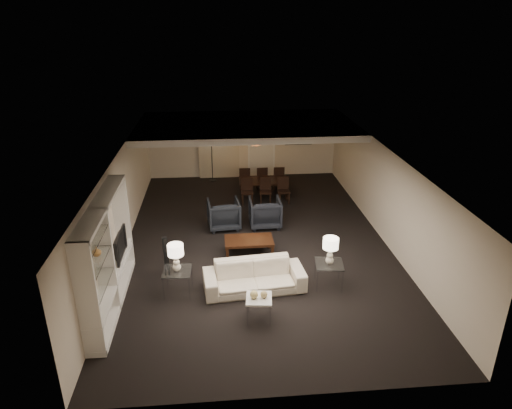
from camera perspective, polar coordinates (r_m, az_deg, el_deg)
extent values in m
plane|color=black|center=(12.54, 0.00, -4.63)|extent=(11.00, 11.00, 0.00)
cube|color=silver|center=(11.60, 0.00, 6.38)|extent=(7.00, 11.00, 0.02)
cube|color=beige|center=(17.22, -1.66, 7.57)|extent=(7.00, 0.02, 2.50)
cube|color=beige|center=(7.27, 4.06, -15.90)|extent=(7.00, 0.02, 2.50)
cube|color=beige|center=(12.23, -16.55, 0.07)|extent=(0.02, 11.00, 2.50)
cube|color=beige|center=(12.79, 15.81, 1.17)|extent=(0.02, 11.00, 2.50)
cube|color=silver|center=(15.00, -1.22, 9.80)|extent=(7.00, 4.00, 0.20)
cube|color=beige|center=(17.13, -4.67, 7.24)|extent=(1.50, 0.12, 2.40)
cube|color=silver|center=(17.30, 0.69, 6.96)|extent=(0.90, 0.05, 2.10)
cube|color=#142D38|center=(17.36, 5.35, 8.62)|extent=(0.95, 0.04, 0.65)
cylinder|color=#D8591E|center=(15.14, -0.06, 8.05)|extent=(0.52, 0.52, 0.24)
imported|color=beige|center=(10.35, -0.22, -8.99)|extent=(2.32, 1.09, 0.66)
imported|color=black|center=(13.21, -4.05, -1.21)|extent=(0.98, 1.00, 0.84)
imported|color=black|center=(13.27, 1.13, -1.02)|extent=(0.91, 0.93, 0.84)
sphere|color=#DBC474|center=(9.28, -0.25, -11.18)|extent=(0.16, 0.16, 0.16)
sphere|color=tan|center=(9.30, 1.00, -11.17)|extent=(0.14, 0.14, 0.14)
imported|color=black|center=(10.60, -17.05, -4.87)|extent=(1.01, 0.13, 0.58)
imported|color=#272AA9|center=(8.86, -19.75, -10.29)|extent=(0.16, 0.16, 0.17)
imported|color=#B77D3D|center=(9.12, -19.31, -5.56)|extent=(0.17, 0.17, 0.18)
cube|color=black|center=(10.98, -11.19, -6.40)|extent=(0.13, 0.13, 1.01)
imported|color=black|center=(15.50, 0.93, 2.06)|extent=(1.66, 0.96, 0.57)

